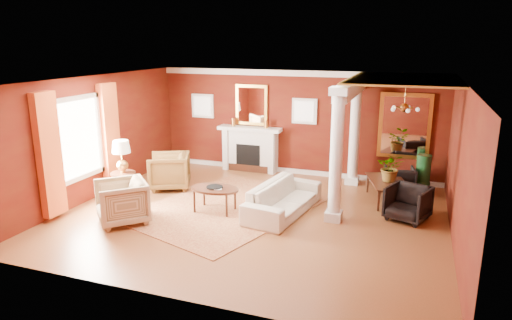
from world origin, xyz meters
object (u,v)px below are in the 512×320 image
at_px(sofa, 284,193).
at_px(dining_table, 389,185).
at_px(armchair_leopard, 169,169).
at_px(armchair_stripe, 122,200).
at_px(side_table, 122,161).
at_px(coffee_table, 215,190).

bearing_deg(sofa, dining_table, -45.04).
bearing_deg(armchair_leopard, dining_table, 74.92).
distance_m(armchair_stripe, dining_table, 6.03).
bearing_deg(armchair_stripe, side_table, 169.14).
distance_m(armchair_stripe, side_table, 1.53).
height_order(sofa, armchair_leopard, armchair_leopard).
xyz_separation_m(sofa, coffee_table, (-1.45, -0.42, 0.05)).
relative_size(armchair_leopard, dining_table, 0.69).
xyz_separation_m(armchair_stripe, side_table, (-0.81, 1.21, 0.47)).
height_order(sofa, coffee_table, sofa).
height_order(coffee_table, side_table, side_table).
bearing_deg(dining_table, coffee_table, 102.09).
height_order(coffee_table, dining_table, dining_table).
xyz_separation_m(side_table, dining_table, (5.92, 1.98, -0.56)).
bearing_deg(sofa, armchair_stripe, 127.29).
height_order(side_table, dining_table, side_table).
xyz_separation_m(sofa, armchair_leopard, (-3.24, 0.70, 0.05)).
bearing_deg(coffee_table, armchair_leopard, 148.03).
xyz_separation_m(armchair_leopard, armchair_stripe, (0.24, -2.33, -0.00)).
xyz_separation_m(armchair_leopard, coffee_table, (1.79, -1.11, 0.00)).
distance_m(sofa, armchair_leopard, 3.31).
relative_size(armchair_stripe, coffee_table, 0.91).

